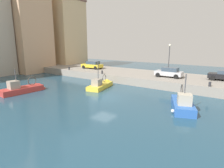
{
  "coord_description": "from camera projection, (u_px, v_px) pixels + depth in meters",
  "views": [
    {
      "loc": [
        -16.32,
        -12.71,
        6.13
      ],
      "look_at": [
        1.84,
        0.1,
        1.2
      ],
      "focal_mm": 29.44,
      "sensor_mm": 36.0,
      "label": 1
    }
  ],
  "objects": [
    {
      "name": "parked_car_silver",
      "position": [
        169.0,
        72.0,
        27.29
      ],
      "size": [
        2.0,
        3.96,
        1.46
      ],
      "color": "#B7B7BC",
      "rests_on": "quay_wall"
    },
    {
      "name": "waterfront_building_central",
      "position": [
        26.0,
        16.0,
        38.67
      ],
      "size": [
        7.58,
        8.57,
        23.35
      ],
      "color": "tan",
      "rests_on": "ground"
    },
    {
      "name": "water_surface",
      "position": [
        104.0,
        97.0,
        21.5
      ],
      "size": [
        80.0,
        80.0,
        0.0
      ],
      "primitive_type": "plane",
      "color": "navy",
      "rests_on": "ground"
    },
    {
      "name": "parked_car_yellow",
      "position": [
        92.0,
        65.0,
        36.59
      ],
      "size": [
        2.36,
        4.38,
        1.49
      ],
      "color": "gold",
      "rests_on": "quay_wall"
    },
    {
      "name": "mooring_bollard_south",
      "position": [
        210.0,
        84.0,
        21.42
      ],
      "size": [
        0.28,
        0.28,
        0.55
      ],
      "primitive_type": "cylinder",
      "color": "#2D2D33",
      "rests_on": "quay_wall"
    },
    {
      "name": "mooring_bollard_mid",
      "position": [
        102.0,
        72.0,
        30.42
      ],
      "size": [
        0.28,
        0.28,
        0.55
      ],
      "primitive_type": "cylinder",
      "color": "#2D2D33",
      "rests_on": "quay_wall"
    },
    {
      "name": "mooring_bollard_north",
      "position": [
        69.0,
        68.0,
        34.92
      ],
      "size": [
        0.28,
        0.28,
        0.55
      ],
      "primitive_type": "cylinder",
      "color": "#2D2D33",
      "rests_on": "quay_wall"
    },
    {
      "name": "fishing_boat_blue",
      "position": [
        182.0,
        107.0,
        17.81
      ],
      "size": [
        5.74,
        3.55,
        4.28
      ],
      "color": "#2D60B7",
      "rests_on": "ground"
    },
    {
      "name": "quay_streetlamp",
      "position": [
        169.0,
        54.0,
        29.13
      ],
      "size": [
        0.36,
        0.36,
        4.83
      ],
      "color": "#38383D",
      "rests_on": "quay_wall"
    },
    {
      "name": "waterfront_building_west",
      "position": [
        66.0,
        35.0,
        45.91
      ],
      "size": [
        7.72,
        7.88,
        16.52
      ],
      "color": "#D1B284",
      "rests_on": "ground"
    },
    {
      "name": "fishing_boat_red",
      "position": [
        25.0,
        91.0,
        23.59
      ],
      "size": [
        5.96,
        2.32,
        3.88
      ],
      "color": "#BC3833",
      "rests_on": "ground"
    },
    {
      "name": "fishing_boat_yellow",
      "position": [
        101.0,
        86.0,
        26.15
      ],
      "size": [
        5.93,
        2.92,
        4.63
      ],
      "color": "gold",
      "rests_on": "ground"
    },
    {
      "name": "quay_wall",
      "position": [
        146.0,
        77.0,
        30.55
      ],
      "size": [
        9.0,
        56.0,
        1.2
      ],
      "primitive_type": "cube",
      "color": "gray",
      "rests_on": "ground"
    }
  ]
}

